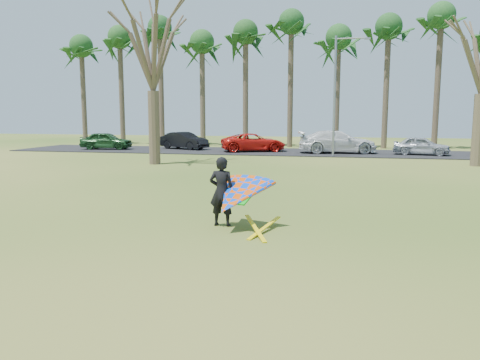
% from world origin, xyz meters
% --- Properties ---
extents(ground, '(100.00, 100.00, 0.00)m').
position_xyz_m(ground, '(0.00, 0.00, 0.00)').
color(ground, '#215011').
rests_on(ground, ground).
extents(parking_strip, '(46.00, 7.00, 0.06)m').
position_xyz_m(parking_strip, '(0.00, 25.00, 0.03)').
color(parking_strip, black).
rests_on(parking_strip, ground).
extents(palm_0, '(4.84, 4.84, 10.84)m').
position_xyz_m(palm_0, '(-22.00, 31.00, 9.17)').
color(palm_0, '#473B2A').
rests_on(palm_0, ground).
extents(palm_1, '(4.84, 4.84, 11.54)m').
position_xyz_m(palm_1, '(-18.00, 31.00, 9.85)').
color(palm_1, '#4C3D2E').
rests_on(palm_1, ground).
extents(palm_2, '(4.84, 4.84, 12.24)m').
position_xyz_m(palm_2, '(-14.00, 31.00, 10.52)').
color(palm_2, brown).
rests_on(palm_2, ground).
extents(palm_3, '(4.84, 4.84, 10.84)m').
position_xyz_m(palm_3, '(-10.00, 31.00, 9.17)').
color(palm_3, '#493C2C').
rests_on(palm_3, ground).
extents(palm_4, '(4.84, 4.84, 11.54)m').
position_xyz_m(palm_4, '(-6.00, 31.00, 9.85)').
color(palm_4, '#4B3B2D').
rests_on(palm_4, ground).
extents(palm_5, '(4.84, 4.84, 12.24)m').
position_xyz_m(palm_5, '(-2.00, 31.00, 10.52)').
color(palm_5, '#493C2B').
rests_on(palm_5, ground).
extents(palm_6, '(4.84, 4.84, 10.84)m').
position_xyz_m(palm_6, '(2.00, 31.00, 9.17)').
color(palm_6, '#483B2B').
rests_on(palm_6, ground).
extents(palm_7, '(4.84, 4.84, 11.54)m').
position_xyz_m(palm_7, '(6.00, 31.00, 9.85)').
color(palm_7, '#49392B').
rests_on(palm_7, ground).
extents(palm_8, '(4.84, 4.84, 12.24)m').
position_xyz_m(palm_8, '(10.00, 31.00, 10.52)').
color(palm_8, '#4C3A2D').
rests_on(palm_8, ground).
extents(bare_tree_left, '(6.60, 6.60, 9.70)m').
position_xyz_m(bare_tree_left, '(-8.00, 15.00, 6.92)').
color(bare_tree_left, brown).
rests_on(bare_tree_left, ground).
extents(streetlight, '(2.28, 0.18, 8.00)m').
position_xyz_m(streetlight, '(2.16, 22.00, 4.46)').
color(streetlight, gray).
rests_on(streetlight, ground).
extents(car_0, '(4.27, 2.18, 1.39)m').
position_xyz_m(car_0, '(-16.11, 24.27, 0.76)').
color(car_0, '#1B431E').
rests_on(car_0, parking_strip).
extents(car_1, '(4.43, 2.93, 1.38)m').
position_xyz_m(car_1, '(-10.00, 25.80, 0.75)').
color(car_1, black).
rests_on(car_1, parking_strip).
extents(car_2, '(5.40, 4.00, 1.36)m').
position_xyz_m(car_2, '(-4.04, 24.71, 0.74)').
color(car_2, red).
rests_on(car_2, parking_strip).
extents(car_3, '(5.94, 3.23, 1.63)m').
position_xyz_m(car_3, '(2.24, 24.57, 0.88)').
color(car_3, silver).
rests_on(car_3, parking_strip).
extents(car_4, '(3.99, 2.24, 1.28)m').
position_xyz_m(car_4, '(8.01, 24.26, 0.70)').
color(car_4, '#9EA3AB').
rests_on(car_4, parking_strip).
extents(kite_flyer, '(2.13, 2.39, 2.02)m').
position_xyz_m(kite_flyer, '(0.10, 0.95, 0.85)').
color(kite_flyer, black).
rests_on(kite_flyer, ground).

